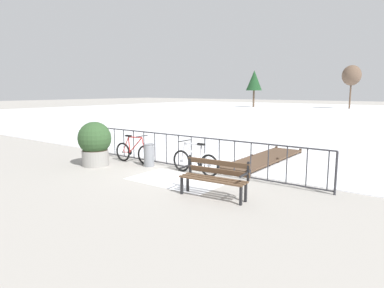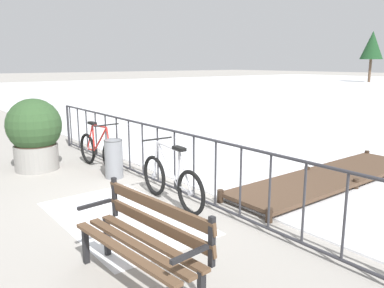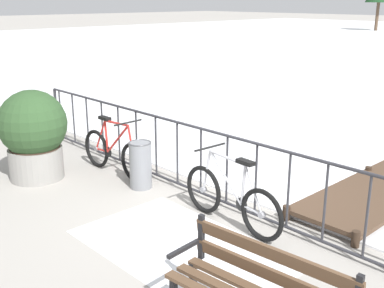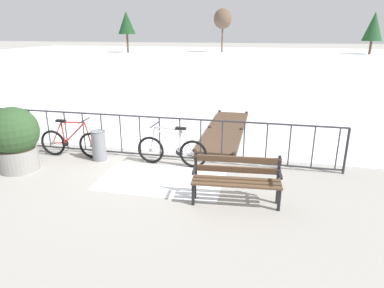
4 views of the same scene
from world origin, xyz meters
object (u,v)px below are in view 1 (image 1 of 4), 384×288
object	(u,v)px
park_bench	(215,175)
trash_bin	(149,155)
planter_with_shrub	(95,143)
bicycle_second	(134,152)
bicycle_near_railing	(195,162)

from	to	relation	value
park_bench	trash_bin	bearing A→B (deg)	157.64
park_bench	trash_bin	distance (m)	3.75
planter_with_shrub	bicycle_second	bearing A→B (deg)	53.94
planter_with_shrub	trash_bin	xyz separation A→B (m)	(1.50, 0.97, -0.39)
trash_bin	bicycle_near_railing	bearing A→B (deg)	1.21
bicycle_near_railing	park_bench	world-z (taller)	bicycle_near_railing
bicycle_second	planter_with_shrub	bearing A→B (deg)	-126.06
bicycle_second	park_bench	xyz separation A→B (m)	(4.22, -1.47, 0.14)
planter_with_shrub	trash_bin	size ratio (longest dim) A/B	1.98
bicycle_near_railing	planter_with_shrub	xyz separation A→B (m)	(-3.33, -1.01, 0.39)
bicycle_near_railing	trash_bin	bearing A→B (deg)	-178.79
planter_with_shrub	bicycle_near_railing	bearing A→B (deg)	16.93
bicycle_second	planter_with_shrub	size ratio (longest dim) A/B	1.18
bicycle_near_railing	trash_bin	world-z (taller)	bicycle_near_railing
bicycle_second	trash_bin	xyz separation A→B (m)	(0.76, -0.04, 0.00)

